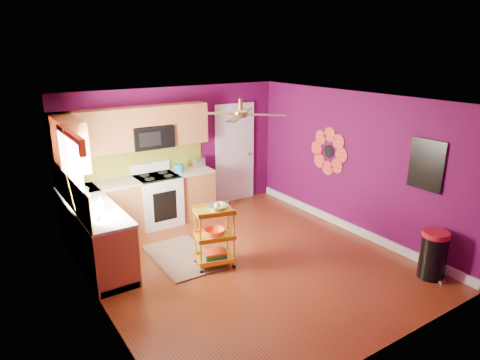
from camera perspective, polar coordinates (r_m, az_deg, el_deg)
ground at (r=6.81m, az=1.01°, el=-10.78°), size 5.00×5.00×0.00m
room_envelope at (r=6.22m, az=1.29°, el=2.65°), size 4.54×5.04×2.52m
lower_cabinets at (r=7.60m, az=-15.37°, el=-4.74°), size 2.81×2.31×0.94m
electric_range at (r=8.14m, az=-10.90°, el=-2.54°), size 0.76×0.66×1.13m
upper_cabinetry at (r=7.57m, az=-16.31°, el=5.92°), size 2.80×2.30×1.26m
left_window at (r=6.29m, az=-21.59°, el=2.54°), size 0.08×1.35×1.08m
panel_door at (r=9.08m, az=-0.72°, el=3.44°), size 0.95×0.11×2.15m
right_wall_art at (r=7.49m, az=16.82°, el=2.96°), size 0.04×2.74×1.04m
ceiling_fan at (r=6.24m, az=0.07°, el=8.86°), size 1.01×1.01×0.26m
shag_rug at (r=6.98m, az=-7.73°, el=-10.12°), size 0.87×1.40×0.02m
rolling_cart at (r=6.47m, az=-3.37°, el=-7.22°), size 0.65×0.54×1.02m
trash_can at (r=6.82m, az=24.37°, el=-9.06°), size 0.39×0.42×0.71m
teal_kettle at (r=8.14m, az=-8.12°, el=1.60°), size 0.18×0.18×0.21m
toaster at (r=8.47m, az=-5.52°, el=2.37°), size 0.22×0.15×0.18m
soap_bottle_a at (r=6.53m, az=-18.14°, el=-3.00°), size 0.09×0.09×0.20m
soap_bottle_b at (r=7.06m, az=-19.66°, el=-1.83°), size 0.12×0.12×0.15m
counter_dish at (r=7.43m, az=-20.40°, el=-1.32°), size 0.24×0.24×0.06m
counter_cup at (r=6.19m, az=-18.64°, el=-4.71°), size 0.11×0.11×0.09m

